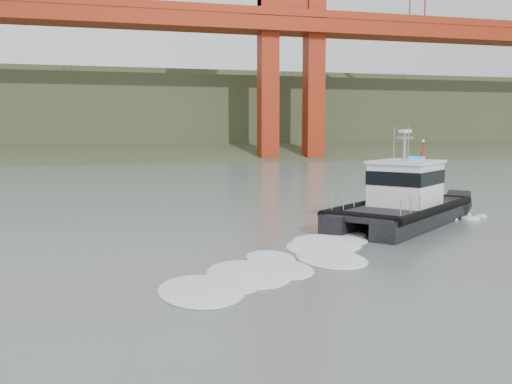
% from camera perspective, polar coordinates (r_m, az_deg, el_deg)
% --- Properties ---
extents(ground, '(400.00, 400.00, 0.00)m').
position_cam_1_polar(ground, '(19.13, 12.25, -9.97)').
color(ground, slate).
rests_on(ground, ground).
extents(headlands, '(500.00, 105.36, 27.12)m').
position_cam_1_polar(headlands, '(142.05, -11.64, 6.89)').
color(headlands, '#334024').
rests_on(headlands, ground).
extents(patrol_boat, '(11.39, 10.22, 5.48)m').
position_cam_1_polar(patrol_boat, '(32.87, 14.47, -0.78)').
color(patrol_boat, black).
rests_on(patrol_boat, ground).
extents(nav_buoy, '(2.03, 2.03, 4.22)m').
position_cam_1_polar(nav_buoy, '(75.46, 16.32, 2.87)').
color(nav_buoy, '#A8160B').
rests_on(nav_buoy, ground).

